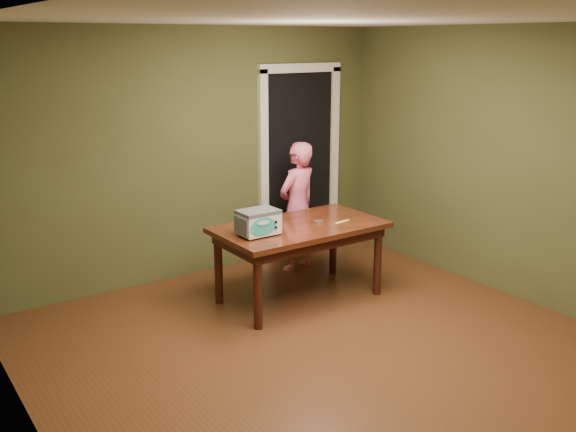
# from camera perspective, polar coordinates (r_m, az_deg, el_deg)

# --- Properties ---
(floor) EXTENTS (5.00, 5.00, 0.00)m
(floor) POSITION_cam_1_polar(r_m,az_deg,el_deg) (5.20, 5.29, -12.81)
(floor) COLOR #523017
(floor) RESTS_ON ground
(room_shell) EXTENTS (4.52, 5.02, 2.61)m
(room_shell) POSITION_cam_1_polar(r_m,az_deg,el_deg) (4.65, 5.80, 6.09)
(room_shell) COLOR #484F2A
(room_shell) RESTS_ON ground
(doorway) EXTENTS (1.10, 0.66, 2.25)m
(doorway) POSITION_cam_1_polar(r_m,az_deg,el_deg) (7.72, -0.29, 4.97)
(doorway) COLOR black
(doorway) RESTS_ON ground
(dining_table) EXTENTS (1.61, 0.91, 0.75)m
(dining_table) POSITION_cam_1_polar(r_m,az_deg,el_deg) (6.14, 1.04, -1.68)
(dining_table) COLOR #33150B
(dining_table) RESTS_ON floor
(toy_oven) EXTENTS (0.38, 0.26, 0.23)m
(toy_oven) POSITION_cam_1_polar(r_m,az_deg,el_deg) (5.76, -2.65, -0.49)
(toy_oven) COLOR #4C4F54
(toy_oven) RESTS_ON dining_table
(baking_pan) EXTENTS (0.10, 0.10, 0.02)m
(baking_pan) POSITION_cam_1_polar(r_m,az_deg,el_deg) (6.18, 2.74, -0.50)
(baking_pan) COLOR silver
(baking_pan) RESTS_ON dining_table
(spatula) EXTENTS (0.18, 0.05, 0.01)m
(spatula) POSITION_cam_1_polar(r_m,az_deg,el_deg) (6.22, 4.85, -0.50)
(spatula) COLOR #FFF56E
(spatula) RESTS_ON dining_table
(child) EXTENTS (0.58, 0.45, 1.41)m
(child) POSITION_cam_1_polar(r_m,az_deg,el_deg) (6.94, 0.86, 0.82)
(child) COLOR #DB5A81
(child) RESTS_ON floor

